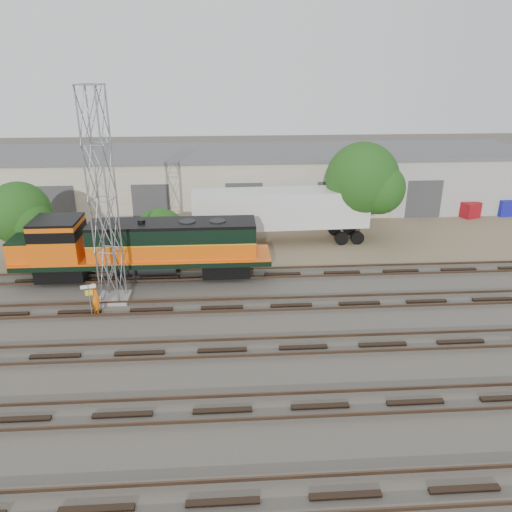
{
  "coord_description": "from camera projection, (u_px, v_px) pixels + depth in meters",
  "views": [
    {
      "loc": [
        0.28,
        -24.02,
        13.37
      ],
      "look_at": [
        2.12,
        4.0,
        2.2
      ],
      "focal_mm": 35.0,
      "sensor_mm": 36.0,
      "label": 1
    }
  ],
  "objects": [
    {
      "name": "tracks",
      "position": [
        222.0,
        350.0,
        24.39
      ],
      "size": [
        80.0,
        20.4,
        0.28
      ],
      "color": "black",
      "rests_on": "ground"
    },
    {
      "name": "tree_mid",
      "position": [
        163.0,
        237.0,
        35.18
      ],
      "size": [
        4.04,
        3.84,
        3.84
      ],
      "color": "#382619",
      "rests_on": "ground"
    },
    {
      "name": "semi_trailer",
      "position": [
        284.0,
        210.0,
        38.05
      ],
      "size": [
        13.42,
        3.12,
        4.1
      ],
      "rotation": [
        0.0,
        0.0,
        0.03
      ],
      "color": "silver",
      "rests_on": "ground"
    },
    {
      "name": "sign_post",
      "position": [
        89.0,
        294.0,
        27.15
      ],
      "size": [
        0.8,
        0.2,
        1.98
      ],
      "color": "gray",
      "rests_on": "ground"
    },
    {
      "name": "dumpster_red",
      "position": [
        469.0,
        210.0,
        44.78
      ],
      "size": [
        1.91,
        1.86,
        1.4
      ],
      "primitive_type": "cube",
      "rotation": [
        0.0,
        0.0,
        0.38
      ],
      "color": "maroon",
      "rests_on": "ground"
    },
    {
      "name": "tree_west",
      "position": [
        22.0,
        215.0,
        34.03
      ],
      "size": [
        4.53,
        4.31,
        5.64
      ],
      "color": "#382619",
      "rests_on": "ground"
    },
    {
      "name": "locomotive",
      "position": [
        139.0,
        246.0,
        31.61
      ],
      "size": [
        16.19,
        2.84,
        3.89
      ],
      "color": "black",
      "rests_on": "tracks"
    },
    {
      "name": "signal_tower",
      "position": [
        103.0,
        203.0,
        27.47
      ],
      "size": [
        1.79,
        1.79,
        12.14
      ],
      "rotation": [
        0.0,
        0.0,
        -0.25
      ],
      "color": "gray",
      "rests_on": "ground"
    },
    {
      "name": "dumpster_blue",
      "position": [
        505.0,
        207.0,
        45.42
      ],
      "size": [
        1.75,
        1.66,
        1.5
      ],
      "primitive_type": "cube",
      "rotation": [
        0.0,
        0.0,
        0.11
      ],
      "color": "#16179B",
      "rests_on": "ground"
    },
    {
      "name": "warehouse",
      "position": [
        221.0,
        179.0,
        47.52
      ],
      "size": [
        58.4,
        10.4,
        5.3
      ],
      "color": "beige",
      "rests_on": "ground"
    },
    {
      "name": "worker",
      "position": [
        95.0,
        299.0,
        27.61
      ],
      "size": [
        0.83,
        0.81,
        1.93
      ],
      "primitive_type": "imported",
      "rotation": [
        0.0,
        0.0,
        2.41
      ],
      "color": "orange",
      "rests_on": "ground"
    },
    {
      "name": "ground",
      "position": [
        222.0,
        321.0,
        27.2
      ],
      "size": [
        140.0,
        140.0,
        0.0
      ],
      "primitive_type": "plane",
      "color": "#47423A",
      "rests_on": "ground"
    },
    {
      "name": "tree_east",
      "position": [
        367.0,
        181.0,
        38.02
      ],
      "size": [
        5.88,
        5.6,
        7.56
      ],
      "color": "#382619",
      "rests_on": "ground"
    },
    {
      "name": "dirt_strip",
      "position": [
        222.0,
        232.0,
        41.1
      ],
      "size": [
        80.0,
        16.0,
        0.02
      ],
      "primitive_type": "cube",
      "color": "#726047",
      "rests_on": "ground"
    }
  ]
}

